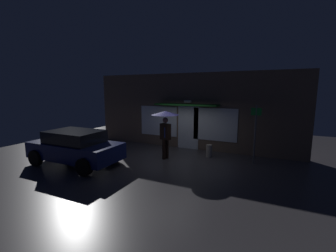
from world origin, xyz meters
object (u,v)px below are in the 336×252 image
Objects in this scene: person_with_umbrella at (165,121)px; sidewalk_bollard at (209,151)px; street_sign_post at (255,131)px; parked_car at (75,147)px.

person_with_umbrella is 2.45m from sidewalk_bollard.
parked_car is at bearing -153.85° from street_sign_post.
person_with_umbrella is at bearing -164.86° from street_sign_post.
street_sign_post reaches higher than sidewalk_bollard.
parked_car reaches higher than sidewalk_bollard.
person_with_umbrella is 0.55× the size of parked_car.
sidewalk_bollard is at bearing 175.88° from street_sign_post.
parked_car is at bearing -126.24° from person_with_umbrella.
parked_car is (-2.98, -2.25, -0.97)m from person_with_umbrella.
parked_car is at bearing -144.13° from sidewalk_bollard.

